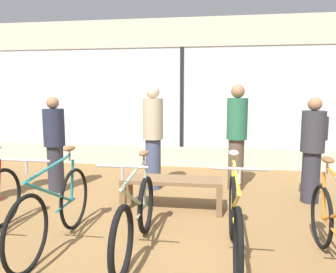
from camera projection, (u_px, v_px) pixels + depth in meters
ground_plane at (143, 246)px, 3.53m from camera, size 24.00×24.00×0.00m
shop_back_wall at (182, 92)px, 7.08m from camera, size 12.00×0.08×3.20m
bicycle_left at (54, 209)px, 3.48m from camera, size 0.46×1.75×1.05m
bicycle_center at (136, 217)px, 3.37m from camera, size 0.46×1.66×1.02m
bicycle_right at (235, 220)px, 3.20m from camera, size 0.46×1.79×1.04m
display_bench at (172, 184)px, 4.59m from camera, size 1.40×0.44×0.45m
customer_near_rack at (55, 143)px, 5.37m from camera, size 0.48×0.48×1.57m
customer_by_window at (237, 135)px, 5.48m from camera, size 0.43×0.43×1.77m
customer_mid_floor at (153, 135)px, 5.52m from camera, size 0.41×0.41×1.76m
customer_near_bench at (313, 147)px, 4.85m from camera, size 0.51×0.56×1.57m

